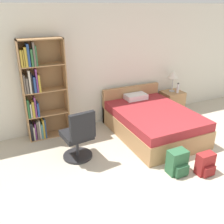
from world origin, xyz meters
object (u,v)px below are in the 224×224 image
bed (152,121)px  office_chair (79,137)px  water_bottle (178,88)px  backpack_green (177,163)px  bookshelf (39,92)px  nightstand (172,102)px  backpack_red (205,164)px  table_lamp (173,75)px

bed → office_chair: (-1.71, -0.28, 0.16)m
office_chair → water_bottle: office_chair is taller
bed → backpack_green: (-0.39, -1.35, -0.09)m
bookshelf → backpack_green: bookshelf is taller
office_chair → nightstand: size_ratio=1.73×
bookshelf → office_chair: size_ratio=2.06×
bookshelf → backpack_red: 3.31m
office_chair → water_bottle: size_ratio=3.86×
bookshelf → backpack_green: bearing=-51.6°
nightstand → office_chair: bearing=-160.0°
bed → table_lamp: 1.52m
bed → nightstand: size_ratio=3.57×
nightstand → water_bottle: size_ratio=2.24×
backpack_green → nightstand: bearing=54.6°
backpack_red → nightstand: bearing=64.8°
bed → bookshelf: bearing=158.5°
nightstand → table_lamp: (0.00, 0.04, 0.71)m
bed → table_lamp: bearing=35.5°
backpack_red → backpack_green: 0.45m
water_bottle → backpack_red: size_ratio=0.67×
nightstand → backpack_red: 2.55m
bookshelf → table_lamp: (3.22, -0.05, -0.00)m
water_bottle → backpack_red: water_bottle is taller
bookshelf → office_chair: (0.41, -1.12, -0.54)m
nightstand → backpack_green: nightstand is taller
water_bottle → backpack_red: 2.52m
backpack_red → table_lamp: bearing=65.1°
water_bottle → backpack_red: (-1.14, -2.19, -0.50)m
bookshelf → water_bottle: 3.29m
bookshelf → backpack_red: size_ratio=5.36×
office_chair → water_bottle: 3.01m
table_lamp → backpack_red: (-1.09, -2.35, -0.81)m
bed → backpack_green: bed is taller
bookshelf → water_bottle: (3.27, -0.21, -0.31)m
bookshelf → nightstand: bookshelf is taller
table_lamp → water_bottle: (0.05, -0.16, -0.31)m
office_chair → backpack_red: bearing=-36.6°
bookshelf → bed: 2.39m
nightstand → backpack_green: bearing=-125.4°
table_lamp → bed: bearing=-144.5°
nightstand → backpack_red: size_ratio=1.50×
bed → backpack_red: bed is taller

